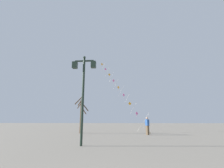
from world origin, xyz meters
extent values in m
plane|color=gray|center=(0.00, 20.00, 0.00)|extent=(160.00, 160.00, 0.00)
cylinder|color=#1E2D23|center=(-2.45, 8.45, 2.53)|extent=(0.14, 0.14, 5.06)
sphere|color=#1E2D23|center=(-2.45, 8.45, 5.14)|extent=(0.16, 0.16, 0.16)
cube|color=#1E2D23|center=(-2.45, 8.45, 4.91)|extent=(1.15, 0.08, 0.08)
cube|color=#1E2D23|center=(-3.03, 8.45, 4.66)|extent=(0.28, 0.28, 0.40)
cube|color=beige|center=(-3.03, 8.45, 4.66)|extent=(0.19, 0.19, 0.30)
cube|color=#1E2D23|center=(-1.87, 8.45, 4.66)|extent=(0.28, 0.28, 0.40)
cube|color=beige|center=(-1.87, 8.45, 4.66)|extent=(0.19, 0.19, 0.30)
cylinder|color=brown|center=(2.44, 17.25, 0.09)|extent=(0.06, 0.06, 0.18)
cylinder|color=silver|center=(1.83, 18.11, 1.19)|extent=(1.24, 1.73, 2.03)
cylinder|color=silver|center=(0.83, 19.51, 2.83)|extent=(0.79, 1.10, 1.29)
cylinder|color=silver|center=(0.06, 20.58, 4.10)|extent=(0.79, 1.10, 1.29)
cylinder|color=silver|center=(-0.70, 21.66, 5.37)|extent=(0.79, 1.10, 1.29)
cylinder|color=silver|center=(-1.47, 22.74, 6.65)|extent=(0.79, 1.10, 1.29)
cylinder|color=silver|center=(-2.24, 23.82, 7.92)|extent=(0.79, 1.10, 1.29)
cylinder|color=silver|center=(-3.01, 24.90, 9.19)|extent=(0.79, 1.10, 1.29)
cylinder|color=silver|center=(-3.78, 25.98, 10.46)|extent=(0.79, 1.10, 1.29)
cube|color=pink|center=(1.22, 18.97, 2.19)|extent=(0.33, 0.27, 0.42)
cylinder|color=pink|center=(1.22, 18.97, 1.92)|extent=(0.04, 0.05, 0.24)
cube|color=orange|center=(0.45, 20.04, 3.47)|extent=(0.39, 0.17, 0.42)
cylinder|color=orange|center=(0.45, 20.04, 3.21)|extent=(0.03, 0.04, 0.21)
cube|color=pink|center=(-0.32, 21.12, 4.74)|extent=(0.30, 0.31, 0.42)
cylinder|color=pink|center=(-0.32, 21.12, 4.45)|extent=(0.03, 0.03, 0.25)
cube|color=orange|center=(-1.09, 22.20, 6.01)|extent=(0.29, 0.32, 0.42)
cylinder|color=orange|center=(-1.09, 22.20, 5.71)|extent=(0.02, 0.02, 0.29)
cube|color=pink|center=(-1.86, 23.28, 7.28)|extent=(0.34, 0.25, 0.42)
cylinder|color=pink|center=(-1.86, 23.28, 6.98)|extent=(0.04, 0.04, 0.29)
cube|color=orange|center=(-2.63, 24.36, 8.55)|extent=(0.36, 0.22, 0.42)
cylinder|color=orange|center=(-2.63, 24.36, 8.26)|extent=(0.02, 0.02, 0.27)
cube|color=pink|center=(-3.40, 25.44, 9.83)|extent=(0.35, 0.24, 0.42)
cylinder|color=pink|center=(-3.40, 25.44, 9.53)|extent=(0.03, 0.04, 0.28)
cube|color=orange|center=(-4.17, 26.52, 11.10)|extent=(0.37, 0.20, 0.42)
cylinder|color=orange|center=(-4.17, 26.52, 10.84)|extent=(0.03, 0.04, 0.20)
cube|color=brown|center=(2.05, 16.15, 0.45)|extent=(0.32, 0.36, 0.90)
cube|color=#264C8C|center=(2.05, 16.15, 1.18)|extent=(0.39, 0.45, 0.60)
sphere|color=tan|center=(2.05, 16.15, 1.60)|extent=(0.22, 0.22, 0.22)
cylinder|color=#264C8C|center=(1.95, 16.35, 1.35)|extent=(0.27, 0.38, 0.50)
cylinder|color=#4C3826|center=(-5.06, 17.64, 1.83)|extent=(0.27, 0.27, 3.66)
cylinder|color=#4C3826|center=(-5.37, 17.97, 3.44)|extent=(0.73, 0.78, 0.69)
cylinder|color=#4C3826|center=(-4.78, 17.57, 2.49)|extent=(0.68, 0.27, 0.89)
cylinder|color=#4C3826|center=(-5.42, 17.52, 3.60)|extent=(0.83, 0.38, 0.92)
cylinder|color=#4C3826|center=(-4.70, 17.77, 2.91)|extent=(0.84, 0.39, 1.01)
cylinder|color=#4C3826|center=(-5.35, 17.82, 3.09)|extent=(0.67, 0.47, 0.70)
camera|label=1|loc=(0.10, -0.89, 1.35)|focal=26.53mm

